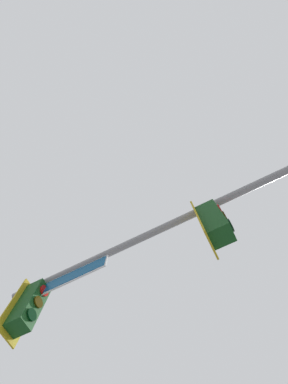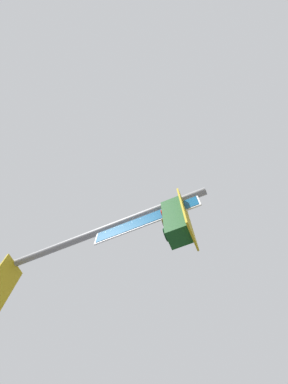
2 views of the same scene
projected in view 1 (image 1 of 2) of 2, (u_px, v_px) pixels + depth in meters
name	position (u px, v px, depth m)	size (l,w,h in m)	color
signal_pole_near	(207.00, 251.00, 4.24)	(6.64, 0.76, 7.45)	gray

